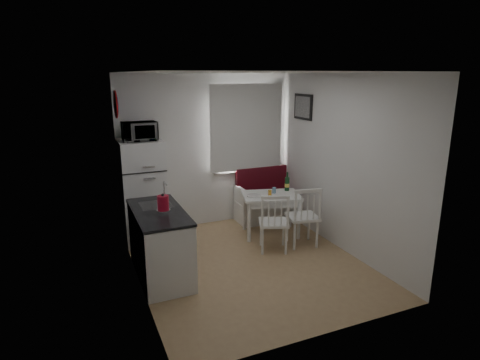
# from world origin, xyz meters

# --- Properties ---
(floor) EXTENTS (3.00, 3.50, 0.02)m
(floor) POSITION_xyz_m (0.00, 0.00, 0.00)
(floor) COLOR tan
(floor) RESTS_ON ground
(ceiling) EXTENTS (3.00, 3.50, 0.02)m
(ceiling) POSITION_xyz_m (0.00, 0.00, 2.60)
(ceiling) COLOR white
(ceiling) RESTS_ON wall_back
(wall_back) EXTENTS (3.00, 0.02, 2.60)m
(wall_back) POSITION_xyz_m (0.00, 1.75, 1.30)
(wall_back) COLOR white
(wall_back) RESTS_ON floor
(wall_front) EXTENTS (3.00, 0.02, 2.60)m
(wall_front) POSITION_xyz_m (0.00, -1.75, 1.30)
(wall_front) COLOR white
(wall_front) RESTS_ON floor
(wall_left) EXTENTS (0.02, 3.50, 2.60)m
(wall_left) POSITION_xyz_m (-1.50, 0.00, 1.30)
(wall_left) COLOR white
(wall_left) RESTS_ON floor
(wall_right) EXTENTS (0.02, 3.50, 2.60)m
(wall_right) POSITION_xyz_m (1.50, 0.00, 1.30)
(wall_right) COLOR white
(wall_right) RESTS_ON floor
(window) EXTENTS (1.22, 0.06, 1.47)m
(window) POSITION_xyz_m (0.70, 1.72, 1.62)
(window) COLOR white
(window) RESTS_ON wall_back
(curtain) EXTENTS (1.35, 0.02, 1.50)m
(curtain) POSITION_xyz_m (0.70, 1.65, 1.68)
(curtain) COLOR white
(curtain) RESTS_ON wall_back
(kitchen_counter) EXTENTS (0.62, 1.32, 1.16)m
(kitchen_counter) POSITION_xyz_m (-1.20, 0.16, 0.46)
(kitchen_counter) COLOR white
(kitchen_counter) RESTS_ON floor
(wall_sign) EXTENTS (0.03, 0.40, 0.40)m
(wall_sign) POSITION_xyz_m (-1.47, 1.45, 2.15)
(wall_sign) COLOR #1A289E
(wall_sign) RESTS_ON wall_left
(picture_frame) EXTENTS (0.04, 0.52, 0.42)m
(picture_frame) POSITION_xyz_m (1.48, 1.10, 2.05)
(picture_frame) COLOR black
(picture_frame) RESTS_ON wall_right
(bench) EXTENTS (1.33, 0.51, 0.95)m
(bench) POSITION_xyz_m (1.14, 1.51, 0.32)
(bench) COLOR white
(bench) RESTS_ON floor
(dining_table) EXTENTS (1.05, 0.86, 0.69)m
(dining_table) POSITION_xyz_m (0.77, 0.84, 0.61)
(dining_table) COLOR white
(dining_table) RESTS_ON floor
(chair_left) EXTENTS (0.55, 0.55, 0.49)m
(chair_left) POSITION_xyz_m (0.52, 0.17, 0.56)
(chair_left) COLOR white
(chair_left) RESTS_ON floor
(chair_right) EXTENTS (0.52, 0.50, 0.51)m
(chair_right) POSITION_xyz_m (1.02, 0.17, 0.59)
(chair_right) COLOR white
(chair_right) RESTS_ON floor
(fridge) EXTENTS (0.65, 0.65, 1.62)m
(fridge) POSITION_xyz_m (-1.18, 1.40, 0.81)
(fridge) COLOR white
(fridge) RESTS_ON floor
(microwave) EXTENTS (0.50, 0.34, 0.28)m
(microwave) POSITION_xyz_m (-1.18, 1.35, 1.75)
(microwave) COLOR white
(microwave) RESTS_ON fridge
(kettle) EXTENTS (0.17, 0.17, 0.23)m
(kettle) POSITION_xyz_m (-1.15, 0.07, 1.02)
(kettle) COLOR #A60D24
(kettle) RESTS_ON kitchen_counter
(wine_bottle) EXTENTS (0.08, 0.08, 0.32)m
(wine_bottle) POSITION_xyz_m (1.12, 0.94, 0.84)
(wine_bottle) COLOR #154421
(wine_bottle) RESTS_ON dining_table
(drinking_glass_orange) EXTENTS (0.05, 0.05, 0.09)m
(drinking_glass_orange) POSITION_xyz_m (0.72, 0.79, 0.73)
(drinking_glass_orange) COLOR gold
(drinking_glass_orange) RESTS_ON dining_table
(drinking_glass_blue) EXTENTS (0.06, 0.06, 0.10)m
(drinking_glass_blue) POSITION_xyz_m (0.85, 0.89, 0.73)
(drinking_glass_blue) COLOR #73A0C4
(drinking_glass_blue) RESTS_ON dining_table
(plate) EXTENTS (0.22, 0.22, 0.02)m
(plate) POSITION_xyz_m (0.47, 0.86, 0.69)
(plate) COLOR white
(plate) RESTS_ON dining_table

